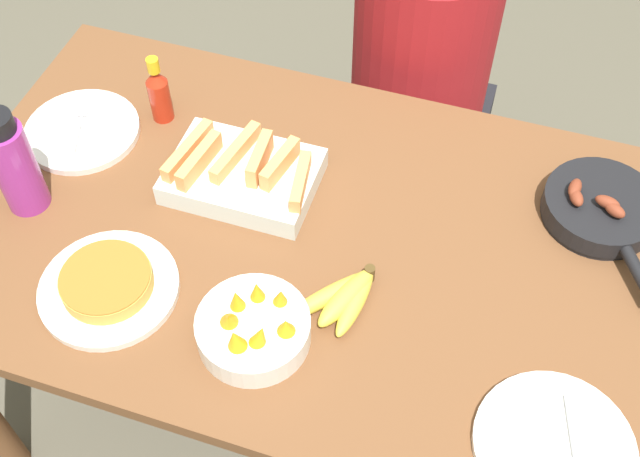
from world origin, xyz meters
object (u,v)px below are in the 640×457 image
Objects in this scene: person_figure at (415,109)px; empty_plate_near_front at (82,131)px; hot_sauce_bottle at (159,93)px; banana_bunch at (344,297)px; empty_plate_far_left at (554,446)px; skillet at (600,209)px; water_bottle at (14,164)px; melon_tray at (243,173)px; fruit_bowl_mango at (253,328)px; frittata_plate_center at (108,285)px.

empty_plate_near_front is at bearing -137.45° from person_figure.
person_figure reaches higher than hot_sauce_bottle.
banana_bunch reaches higher than empty_plate_far_left.
empty_plate_far_left is at bearing -28.42° from hot_sauce_bottle.
skillet is at bearing 5.74° from empty_plate_near_front.
person_figure reaches higher than water_bottle.
water_bottle is (-0.01, -0.20, 0.10)m from empty_plate_near_front.
melon_tray is 0.27m from hot_sauce_bottle.
banana_bunch is at bearing -80.02° from skillet.
skillet is 0.26× the size of person_figure.
melon_tray is 1.47× the size of fruit_bowl_mango.
melon_tray is at bearing -3.97° from empty_plate_near_front.
frittata_plate_center is 1.59× the size of hot_sauce_bottle.
hot_sauce_bottle is at bearing 151.58° from empty_plate_far_left.
fruit_bowl_mango is 0.85× the size of water_bottle.
water_bottle is (-1.09, -0.31, 0.08)m from skillet.
banana_bunch is 0.18m from fruit_bowl_mango.
fruit_bowl_mango reaches higher than banana_bunch.
empty_plate_near_front is 1.04× the size of water_bottle.
banana_bunch is 0.66× the size of frittata_plate_center.
frittata_plate_center is at bearing -113.60° from melon_tray.
hot_sauce_bottle is (0.15, 0.31, -0.04)m from water_bottle.
skillet is at bearing 10.97° from melon_tray.
water_bottle is at bearing 169.75° from empty_plate_far_left.
water_bottle reaches higher than frittata_plate_center.
banana_bunch is 0.58× the size of melon_tray.
skillet is 0.72m from fruit_bowl_mango.
melon_tray is (-0.28, 0.21, 0.02)m from banana_bunch.
water_bottle reaches higher than melon_tray.
frittata_plate_center is 1.05× the size of empty_plate_near_front.
hot_sauce_bottle is (-0.39, 0.46, 0.04)m from fruit_bowl_mango.
fruit_bowl_mango is 0.17× the size of person_figure.
hot_sauce_bottle is at bearing 102.46° from frittata_plate_center.
empty_plate_far_left is (0.83, -0.05, -0.01)m from frittata_plate_center.
water_bottle is 0.20× the size of person_figure.
empty_plate_near_front is 0.19m from hot_sauce_bottle.
fruit_bowl_mango is at bearing -15.75° from water_bottle.
empty_plate_near_front is at bearing 125.04° from frittata_plate_center.
banana_bunch is 0.55m from skillet.
fruit_bowl_mango is 0.98m from person_figure.
frittata_plate_center is at bearing -91.05° from skillet.
fruit_bowl_mango reaches higher than skillet.
melon_tray and fruit_bowl_mango have the same top height.
melon_tray is 0.35m from frittata_plate_center.
banana_bunch is 0.68m from water_bottle.
hot_sauce_bottle is 0.75m from person_figure.
empty_plate_near_front is (-0.24, 0.35, -0.01)m from frittata_plate_center.
water_bottle reaches higher than hot_sauce_bottle.
hot_sauce_bottle is at bearing -119.18° from skillet.
water_bottle is at bearing -116.66° from hot_sauce_bottle.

